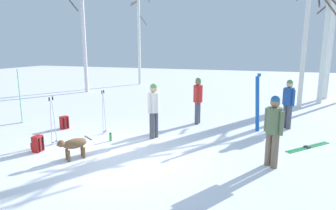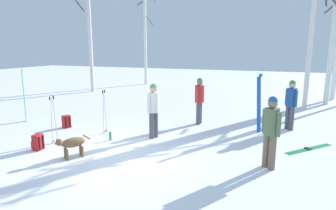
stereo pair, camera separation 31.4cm
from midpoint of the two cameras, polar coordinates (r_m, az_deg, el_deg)
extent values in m
plane|color=white|center=(7.70, -8.91, -10.00)|extent=(60.00, 60.00, 0.00)
cylinder|color=#4C4C56|center=(9.04, -1.49, -3.88)|extent=(0.16, 0.16, 0.82)
cylinder|color=#4C4C56|center=(8.91, -2.24, -4.12)|extent=(0.16, 0.16, 0.82)
cylinder|color=silver|center=(8.81, -1.90, 0.52)|extent=(0.34, 0.34, 0.62)
sphere|color=tan|center=(8.74, -1.91, 3.23)|extent=(0.22, 0.22, 0.22)
sphere|color=#4C8C4C|center=(8.73, -1.92, 3.62)|extent=(0.21, 0.21, 0.21)
cylinder|color=silver|center=(8.97, -1.02, 0.59)|extent=(0.10, 0.10, 0.56)
cylinder|color=silver|center=(8.66, -2.80, 0.19)|extent=(0.10, 0.10, 0.56)
cylinder|color=#4C4C56|center=(10.58, 6.91, -1.69)|extent=(0.16, 0.16, 0.82)
cylinder|color=#4C4C56|center=(10.75, 7.20, -1.50)|extent=(0.16, 0.16, 0.82)
cylinder|color=red|center=(10.53, 7.15, 2.23)|extent=(0.34, 0.34, 0.62)
sphere|color=#997051|center=(10.47, 7.21, 4.50)|extent=(0.22, 0.22, 0.22)
sphere|color=#4C8C4C|center=(10.46, 7.22, 4.83)|extent=(0.21, 0.21, 0.21)
cylinder|color=red|center=(10.33, 6.79, 1.95)|extent=(0.10, 0.10, 0.56)
cylinder|color=red|center=(10.73, 7.49, 2.28)|extent=(0.10, 0.10, 0.56)
cylinder|color=#72604C|center=(7.17, 21.25, -8.82)|extent=(0.16, 0.16, 0.82)
cylinder|color=#72604C|center=(7.27, 20.16, -8.44)|extent=(0.16, 0.16, 0.82)
cylinder|color=#566B47|center=(7.01, 21.11, -3.08)|extent=(0.34, 0.34, 0.62)
sphere|color=#997051|center=(6.93, 21.36, 0.29)|extent=(0.22, 0.22, 0.22)
sphere|color=#265999|center=(6.92, 21.40, 0.78)|extent=(0.21, 0.21, 0.21)
cylinder|color=#566B47|center=(6.89, 22.43, -3.60)|extent=(0.10, 0.10, 0.56)
cylinder|color=#566B47|center=(7.15, 19.82, -2.89)|extent=(0.10, 0.10, 0.56)
cylinder|color=#4C4C56|center=(10.83, 23.50, -2.26)|extent=(0.16, 0.16, 0.82)
cylinder|color=#4C4C56|center=(10.71, 24.16, -2.47)|extent=(0.16, 0.16, 0.82)
cylinder|color=#1E478C|center=(10.64, 24.14, 1.41)|extent=(0.34, 0.34, 0.62)
sphere|color=beige|center=(10.58, 24.32, 3.65)|extent=(0.22, 0.22, 0.22)
sphere|color=#4C8C4C|center=(10.57, 24.35, 3.97)|extent=(0.21, 0.21, 0.21)
cylinder|color=#1E478C|center=(10.79, 23.36, 1.49)|extent=(0.10, 0.10, 0.56)
cylinder|color=#1E478C|center=(10.49, 24.92, 1.11)|extent=(0.10, 0.10, 0.56)
ellipsoid|color=brown|center=(7.70, -17.24, -7.14)|extent=(0.52, 0.62, 0.26)
sphere|color=brown|center=(7.60, -19.70, -7.03)|extent=(0.18, 0.18, 0.18)
ellipsoid|color=brown|center=(7.59, -20.15, -7.24)|extent=(0.11, 0.12, 0.06)
cylinder|color=brown|center=(7.78, -14.80, -6.20)|extent=(0.14, 0.18, 0.17)
cylinder|color=brown|center=(7.67, -18.36, -9.42)|extent=(0.07, 0.07, 0.28)
cylinder|color=brown|center=(7.81, -18.67, -9.06)|extent=(0.07, 0.07, 0.28)
cylinder|color=brown|center=(7.78, -15.57, -8.97)|extent=(0.07, 0.07, 0.28)
cylinder|color=brown|center=(7.91, -15.93, -8.63)|extent=(0.07, 0.07, 0.28)
cube|color=blue|center=(9.92, 18.34, 0.03)|extent=(0.17, 0.10, 1.87)
cube|color=blue|center=(9.78, 18.70, 5.64)|extent=(0.06, 0.04, 0.10)
cube|color=blue|center=(9.94, 18.65, 0.03)|extent=(0.17, 0.10, 1.87)
cube|color=blue|center=(9.81, 19.01, 5.63)|extent=(0.06, 0.04, 0.10)
cube|color=green|center=(12.15, -26.07, 1.58)|extent=(0.12, 0.13, 1.93)
cube|color=green|center=(12.04, -26.49, 6.31)|extent=(0.05, 0.06, 0.10)
cube|color=green|center=(12.09, -26.09, 1.54)|extent=(0.12, 0.13, 1.93)
cube|color=green|center=(11.98, -26.51, 6.28)|extent=(0.05, 0.06, 0.10)
cube|color=green|center=(9.10, 26.95, -7.69)|extent=(1.21, 1.33, 0.02)
cube|color=#333338|center=(9.05, 26.77, -7.62)|extent=(0.13, 0.13, 0.03)
cube|color=green|center=(9.05, 27.46, -7.85)|extent=(1.21, 1.33, 0.02)
cube|color=#333338|center=(9.00, 27.28, -7.78)|extent=(0.13, 0.13, 0.03)
cylinder|color=#B2B2BC|center=(9.06, -20.63, -3.00)|extent=(0.02, 0.10, 1.31)
cylinder|color=black|center=(8.92, -20.95, 1.38)|extent=(0.04, 0.04, 0.10)
cylinder|color=black|center=(9.21, -20.38, -6.52)|extent=(0.07, 0.07, 0.01)
cylinder|color=#B2B2BC|center=(8.96, -21.22, -3.20)|extent=(0.02, 0.10, 1.31)
cylinder|color=black|center=(8.82, -21.55, 1.23)|extent=(0.04, 0.04, 0.10)
cylinder|color=black|center=(9.11, -20.96, -6.76)|extent=(0.07, 0.07, 0.01)
cylinder|color=#B2B2BC|center=(9.63, -11.45, -1.55)|extent=(0.02, 0.10, 1.34)
cylinder|color=black|center=(9.50, -11.62, 2.69)|extent=(0.04, 0.04, 0.10)
cylinder|color=black|center=(9.78, -11.31, -4.99)|extent=(0.07, 0.07, 0.01)
cylinder|color=#B2B2BC|center=(9.54, -11.79, -1.69)|extent=(0.02, 0.10, 1.34)
cylinder|color=black|center=(9.41, -11.96, 2.59)|extent=(0.04, 0.04, 0.10)
cylinder|color=black|center=(9.70, -11.64, -5.15)|extent=(0.07, 0.07, 0.01)
cube|color=red|center=(10.69, -18.79, -3.15)|extent=(0.29, 0.32, 0.44)
cube|color=red|center=(10.82, -19.05, -3.35)|extent=(0.14, 0.20, 0.20)
cube|color=black|center=(10.61, -18.19, -3.21)|extent=(0.04, 0.04, 0.37)
cube|color=black|center=(10.56, -18.89, -3.33)|extent=(0.04, 0.04, 0.37)
cube|color=red|center=(8.68, -23.52, -6.81)|extent=(0.22, 0.28, 0.44)
cube|color=red|center=(8.78, -24.15, -7.11)|extent=(0.08, 0.20, 0.20)
cube|color=black|center=(8.66, -22.62, -6.77)|extent=(0.03, 0.04, 0.37)
cube|color=black|center=(8.56, -23.22, -7.04)|extent=(0.03, 0.04, 0.37)
cylinder|color=green|center=(8.93, -10.42, -6.20)|extent=(0.08, 0.08, 0.24)
cylinder|color=black|center=(8.90, -10.45, -5.40)|extent=(0.05, 0.05, 0.02)
cylinder|color=silver|center=(18.92, -14.84, 13.76)|extent=(0.23, 0.23, 7.39)
cylinder|color=brown|center=(18.79, -16.84, 18.61)|extent=(1.17, 0.63, 0.94)
cylinder|color=silver|center=(22.17, -4.14, 13.09)|extent=(0.21, 0.21, 6.92)
cylinder|color=brown|center=(22.66, -5.01, 19.50)|extent=(0.32, 0.80, 0.45)
cylinder|color=brown|center=(22.02, -3.18, 16.39)|extent=(0.17, 0.91, 0.56)
cylinder|color=brown|center=(22.60, -5.11, 19.69)|extent=(0.15, 0.78, 0.35)
cylinder|color=silver|center=(14.61, 27.37, 14.23)|extent=(0.21, 0.21, 7.65)
cylinder|color=silver|center=(16.23, 30.55, 12.31)|extent=(0.24, 0.24, 6.97)
cylinder|color=brown|center=(16.32, 29.48, 17.51)|extent=(0.14, 0.92, 0.59)
cylinder|color=brown|center=(18.33, 30.46, 16.59)|extent=(0.90, 0.85, 0.82)
camera|label=1|loc=(0.16, -89.01, 0.20)|focal=30.61mm
camera|label=2|loc=(0.16, 90.99, -0.20)|focal=30.61mm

